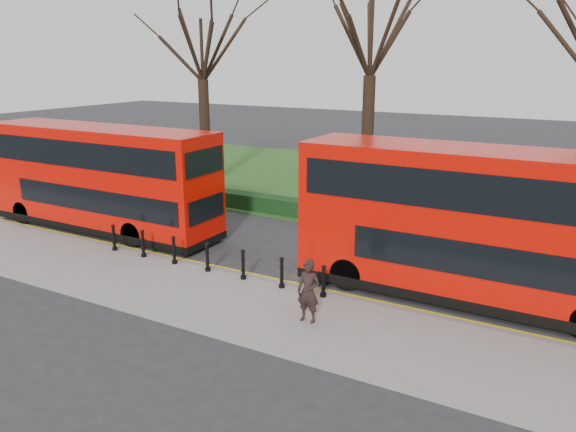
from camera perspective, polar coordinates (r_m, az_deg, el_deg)
The scene contains 13 objects.
ground at distance 21.40m, azimuth -7.33°, elevation -4.46°, with size 120.00×120.00×0.00m, color #28282B.
pavement at distance 19.23m, azimuth -12.69°, elevation -6.88°, with size 60.00×4.00×0.15m, color gray.
kerb at distance 20.64m, azimuth -8.99°, elevation -5.08°, with size 60.00×0.25×0.16m, color slate.
grass_verge at distance 34.11m, azimuth 7.79°, elevation 3.24°, with size 60.00×18.00×0.06m, color #25541C.
hedge at distance 26.77m, azimuth 1.29°, elevation 0.72°, with size 60.00×0.90×0.80m, color black.
yellow_line_outer at distance 20.88m, azimuth -8.48°, elevation -5.01°, with size 60.00×0.10×0.01m, color yellow.
yellow_line_inner at distance 21.03m, azimuth -8.15°, elevation -4.85°, with size 60.00×0.10×0.01m, color yellow.
tree_left at distance 32.91m, azimuth -8.78°, elevation 17.01°, with size 7.18×7.18×11.22m.
tree_mid at distance 27.96m, azimuth 8.48°, elevation 18.26°, with size 7.61×7.61×11.89m.
bollard_row at distance 19.80m, azimuth -8.20°, elevation -4.19°, with size 9.14×0.15×1.00m.
bus_lead at distance 25.71m, azimuth -18.49°, elevation 3.57°, with size 11.38×2.61×4.53m.
bus_rear at distance 17.98m, azimuth 20.08°, elevation -1.24°, with size 11.95×2.74×4.75m.
pedestrian at distance 15.84m, azimuth 2.09°, elevation -7.65°, with size 0.67×0.44×1.83m, color black.
Camera 1 is at (12.12, -16.03, 7.37)m, focal length 35.00 mm.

